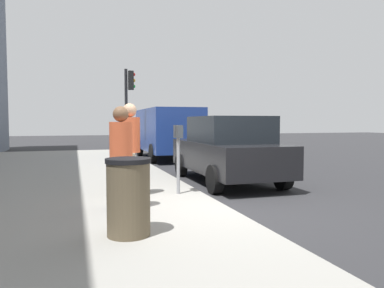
{
  "coord_description": "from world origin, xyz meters",
  "views": [
    {
      "loc": [
        -6.21,
        2.54,
        1.63
      ],
      "look_at": [
        1.93,
        -0.02,
        1.12
      ],
      "focal_mm": 35.03,
      "sensor_mm": 36.0,
      "label": 1
    }
  ],
  "objects_px": {
    "parked_sedan_near": "(227,149)",
    "pedestrian_bystander": "(121,150)",
    "trash_bin": "(128,197)",
    "parking_meter": "(178,144)",
    "pedestrian_at_meter": "(130,141)",
    "parked_van_far": "(167,130)",
    "traffic_signal": "(129,98)"
  },
  "relations": [
    {
      "from": "pedestrian_at_meter",
      "to": "parked_sedan_near",
      "type": "bearing_deg",
      "value": 33.12
    },
    {
      "from": "parking_meter",
      "to": "pedestrian_at_meter",
      "type": "height_order",
      "value": "pedestrian_at_meter"
    },
    {
      "from": "pedestrian_at_meter",
      "to": "parked_van_far",
      "type": "xyz_separation_m",
      "value": [
        8.6,
        -2.85,
        0.01
      ]
    },
    {
      "from": "pedestrian_at_meter",
      "to": "parked_sedan_near",
      "type": "xyz_separation_m",
      "value": [
        1.79,
        -2.85,
        -0.35
      ]
    },
    {
      "from": "parking_meter",
      "to": "parked_van_far",
      "type": "height_order",
      "value": "parked_van_far"
    },
    {
      "from": "parked_sedan_near",
      "to": "parked_van_far",
      "type": "distance_m",
      "value": 6.81
    },
    {
      "from": "pedestrian_at_meter",
      "to": "pedestrian_bystander",
      "type": "height_order",
      "value": "pedestrian_at_meter"
    },
    {
      "from": "parking_meter",
      "to": "trash_bin",
      "type": "relative_size",
      "value": 1.4
    },
    {
      "from": "parking_meter",
      "to": "trash_bin",
      "type": "xyz_separation_m",
      "value": [
        -2.53,
        1.37,
        -0.51
      ]
    },
    {
      "from": "pedestrian_bystander",
      "to": "traffic_signal",
      "type": "relative_size",
      "value": 0.48
    },
    {
      "from": "parking_meter",
      "to": "parked_van_far",
      "type": "bearing_deg",
      "value": -12.19
    },
    {
      "from": "trash_bin",
      "to": "parking_meter",
      "type": "bearing_deg",
      "value": -28.44
    },
    {
      "from": "pedestrian_bystander",
      "to": "parked_sedan_near",
      "type": "xyz_separation_m",
      "value": [
        2.96,
        -3.16,
        -0.27
      ]
    },
    {
      "from": "parking_meter",
      "to": "trash_bin",
      "type": "bearing_deg",
      "value": 151.56
    },
    {
      "from": "pedestrian_at_meter",
      "to": "pedestrian_bystander",
      "type": "distance_m",
      "value": 1.21
    },
    {
      "from": "parking_meter",
      "to": "pedestrian_bystander",
      "type": "relative_size",
      "value": 0.81
    },
    {
      "from": "pedestrian_at_meter",
      "to": "traffic_signal",
      "type": "relative_size",
      "value": 0.51
    },
    {
      "from": "pedestrian_at_meter",
      "to": "parked_sedan_near",
      "type": "height_order",
      "value": "pedestrian_at_meter"
    },
    {
      "from": "pedestrian_at_meter",
      "to": "parked_van_far",
      "type": "relative_size",
      "value": 0.35
    },
    {
      "from": "parked_van_far",
      "to": "pedestrian_at_meter",
      "type": "bearing_deg",
      "value": 161.69
    },
    {
      "from": "parked_van_far",
      "to": "traffic_signal",
      "type": "distance_m",
      "value": 2.31
    },
    {
      "from": "parked_sedan_near",
      "to": "trash_bin",
      "type": "height_order",
      "value": "parked_sedan_near"
    },
    {
      "from": "traffic_signal",
      "to": "parking_meter",
      "type": "bearing_deg",
      "value": 179.22
    },
    {
      "from": "pedestrian_bystander",
      "to": "traffic_signal",
      "type": "xyz_separation_m",
      "value": [
        9.06,
        -1.4,
        1.41
      ]
    },
    {
      "from": "parked_van_far",
      "to": "trash_bin",
      "type": "xyz_separation_m",
      "value": [
        -11.18,
        3.24,
        -0.6
      ]
    },
    {
      "from": "parked_van_far",
      "to": "trash_bin",
      "type": "relative_size",
      "value": 5.18
    },
    {
      "from": "parking_meter",
      "to": "pedestrian_at_meter",
      "type": "relative_size",
      "value": 0.77
    },
    {
      "from": "parked_van_far",
      "to": "pedestrian_bystander",
      "type": "bearing_deg",
      "value": 162.08
    },
    {
      "from": "pedestrian_bystander",
      "to": "parked_sedan_near",
      "type": "bearing_deg",
      "value": 14.22
    },
    {
      "from": "traffic_signal",
      "to": "trash_bin",
      "type": "relative_size",
      "value": 3.56
    },
    {
      "from": "parked_sedan_near",
      "to": "pedestrian_bystander",
      "type": "bearing_deg",
      "value": 133.15
    },
    {
      "from": "parked_sedan_near",
      "to": "traffic_signal",
      "type": "height_order",
      "value": "traffic_signal"
    }
  ]
}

